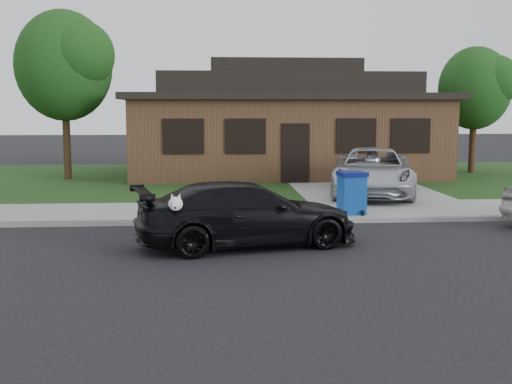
{
  "coord_description": "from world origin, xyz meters",
  "views": [
    {
      "loc": [
        0.95,
        -11.87,
        2.78
      ],
      "look_at": [
        1.87,
        1.09,
        1.1
      ],
      "focal_mm": 45.0,
      "sensor_mm": 36.0,
      "label": 1
    }
  ],
  "objects": [
    {
      "name": "tree_0",
      "position": [
        -4.34,
        12.88,
        4.48
      ],
      "size": [
        3.78,
        3.6,
        6.34
      ],
      "color": "#332114",
      "rests_on": "ground"
    },
    {
      "name": "driveway",
      "position": [
        6.0,
        10.0,
        0.07
      ],
      "size": [
        4.5,
        13.0,
        0.14
      ],
      "primitive_type": "cube",
      "color": "gray",
      "rests_on": "ground"
    },
    {
      "name": "minivan",
      "position": [
        5.96,
        7.6,
        0.87
      ],
      "size": [
        3.58,
        5.65,
        1.45
      ],
      "primitive_type": "imported",
      "rotation": [
        0.0,
        0.0,
        -0.24
      ],
      "color": "silver",
      "rests_on": "driveway"
    },
    {
      "name": "ground",
      "position": [
        0.0,
        0.0,
        0.0
      ],
      "size": [
        120.0,
        120.0,
        0.0
      ],
      "primitive_type": "plane",
      "color": "black",
      "rests_on": "ground"
    },
    {
      "name": "tree_1",
      "position": [
        12.14,
        14.4,
        3.71
      ],
      "size": [
        3.15,
        3.0,
        5.25
      ],
      "color": "#332114",
      "rests_on": "ground"
    },
    {
      "name": "sidewalk",
      "position": [
        0.0,
        5.0,
        0.06
      ],
      "size": [
        60.0,
        3.0,
        0.12
      ],
      "primitive_type": "cube",
      "color": "gray",
      "rests_on": "ground"
    },
    {
      "name": "house",
      "position": [
        4.0,
        15.0,
        2.13
      ],
      "size": [
        12.6,
        8.6,
        4.65
      ],
      "color": "#422B1C",
      "rests_on": "ground"
    },
    {
      "name": "recycling_bin",
      "position": [
        4.52,
        4.03,
        0.67
      ],
      "size": [
        0.73,
        0.75,
        1.09
      ],
      "rotation": [
        0.0,
        0.0,
        0.12
      ],
      "color": "#0D3F98",
      "rests_on": "sidewalk"
    },
    {
      "name": "lawn",
      "position": [
        0.0,
        13.0,
        0.07
      ],
      "size": [
        60.0,
        13.0,
        0.13
      ],
      "primitive_type": "cube",
      "color": "#193814",
      "rests_on": "ground"
    },
    {
      "name": "curb",
      "position": [
        0.0,
        3.5,
        0.06
      ],
      "size": [
        60.0,
        0.12,
        0.12
      ],
      "primitive_type": "cube",
      "color": "gray",
      "rests_on": "ground"
    },
    {
      "name": "sedan",
      "position": [
        1.67,
        0.98,
        0.66
      ],
      "size": [
        4.84,
        2.83,
        1.32
      ],
      "rotation": [
        0.0,
        0.0,
        1.8
      ],
      "color": "black",
      "rests_on": "ground"
    }
  ]
}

